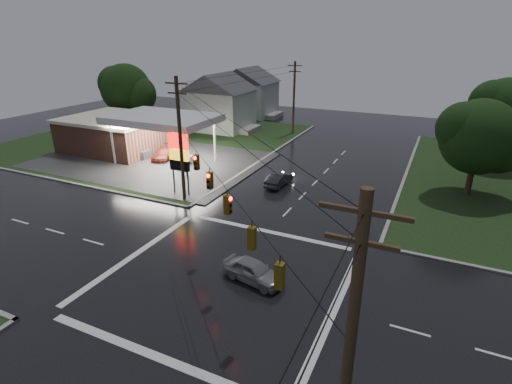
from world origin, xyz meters
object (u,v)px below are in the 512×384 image
at_px(utility_pole_se, 348,365).
at_px(utility_pole_nw, 180,139).
at_px(tree_nw_behind, 127,89).
at_px(car_pump, 165,153).
at_px(house_near, 220,101).
at_px(car_north, 279,179).
at_px(pylon_sign, 179,154).
at_px(house_far, 248,91).
at_px(car_crossing, 253,271).
at_px(utility_pole_n, 294,97).
at_px(tree_ne_near, 481,137).
at_px(tree_ne_far, 507,111).
at_px(gas_station, 124,132).

bearing_deg(utility_pole_se, utility_pole_nw, 135.00).
distance_m(tree_nw_behind, car_pump, 19.22).
xyz_separation_m(house_near, car_north, (17.87, -19.40, -3.75)).
distance_m(pylon_sign, car_north, 10.18).
relative_size(house_far, tree_nw_behind, 1.10).
height_order(tree_nw_behind, car_crossing, tree_nw_behind).
relative_size(tree_nw_behind, car_crossing, 2.46).
height_order(car_crossing, car_pump, car_pump).
bearing_deg(car_crossing, utility_pole_n, 28.43).
xyz_separation_m(tree_nw_behind, tree_ne_near, (47.98, -8.00, -0.62)).
distance_m(pylon_sign, car_crossing, 16.09).
bearing_deg(utility_pole_n, pylon_sign, -92.08).
distance_m(utility_pole_se, car_pump, 40.67).
relative_size(car_north, car_pump, 0.82).
xyz_separation_m(house_far, car_north, (18.87, -31.40, -3.75)).
height_order(house_far, car_pump, house_far).
bearing_deg(car_crossing, house_near, 44.36).
relative_size(utility_pole_nw, house_far, 1.00).
xyz_separation_m(pylon_sign, house_far, (-11.45, 37.50, 0.39)).
relative_size(utility_pole_n, house_near, 0.95).
bearing_deg(house_far, house_near, -85.24).
bearing_deg(tree_nw_behind, tree_ne_far, 4.49).
bearing_deg(tree_nw_behind, pylon_sign, -39.87).
bearing_deg(car_north, house_near, -43.66).
bearing_deg(house_far, pylon_sign, -73.02).
xyz_separation_m(utility_pole_nw, house_near, (-11.45, 26.50, -1.32)).
bearing_deg(car_crossing, utility_pole_nw, 63.39).
bearing_deg(utility_pole_n, house_near, -170.09).
bearing_deg(pylon_sign, tree_ne_far, 40.35).
height_order(tree_ne_near, car_crossing, tree_ne_near).
xyz_separation_m(tree_nw_behind, tree_ne_far, (50.99, 4.00, -0.00)).
xyz_separation_m(tree_ne_near, car_crossing, (-12.39, -21.38, -4.87)).
distance_m(gas_station, house_near, 17.07).
xyz_separation_m(gas_station, car_pump, (6.69, -0.61, -1.84)).
height_order(house_far, tree_nw_behind, tree_nw_behind).
xyz_separation_m(utility_pole_n, car_crossing, (11.25, -37.38, -4.77)).
bearing_deg(utility_pole_se, tree_nw_behind, 137.66).
height_order(gas_station, tree_ne_near, tree_ne_near).
height_order(utility_pole_se, house_far, utility_pole_se).
xyz_separation_m(utility_pole_se, car_north, (-12.58, 26.10, -5.06)).
bearing_deg(utility_pole_se, car_crossing, 127.44).
relative_size(house_near, car_north, 2.76).
bearing_deg(car_crossing, utility_pole_se, -130.89).
height_order(gas_station, house_near, house_near).
height_order(house_near, car_crossing, house_near).
relative_size(pylon_sign, utility_pole_se, 0.55).
xyz_separation_m(house_near, house_far, (-1.00, 12.00, 0.00)).
relative_size(car_crossing, car_pump, 0.84).
xyz_separation_m(utility_pole_nw, tree_ne_far, (26.65, 24.49, 0.46)).
height_order(utility_pole_se, car_pump, utility_pole_se).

